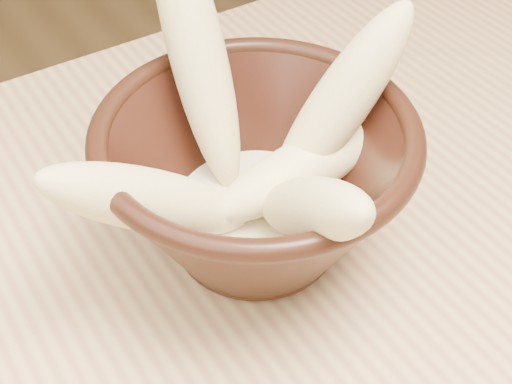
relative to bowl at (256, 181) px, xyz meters
The scene contains 7 objects.
bowl is the anchor object (origin of this frame).
milk_puddle 0.03m from the bowl, ahead, with size 0.11×0.11×0.02m, color beige.
banana_upright 0.09m from the bowl, 89.32° to the left, with size 0.04×0.04×0.18m, color #DECB83.
banana_left 0.07m from the bowl, behind, with size 0.04×0.04×0.14m, color #DECB83.
banana_right 0.07m from the bowl, ahead, with size 0.04×0.04×0.15m, color #DECB83.
banana_across 0.03m from the bowl, 12.73° to the right, with size 0.04×0.04×0.14m, color #DECB83.
banana_front 0.06m from the bowl, 91.52° to the right, with size 0.04×0.04×0.14m, color #DECB83.
Camera 1 is at (-0.03, -0.16, 1.11)m, focal length 50.00 mm.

